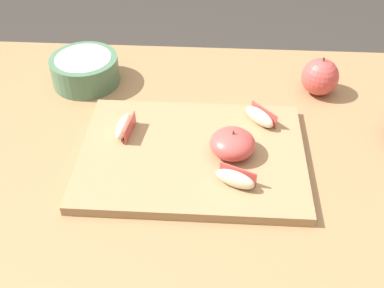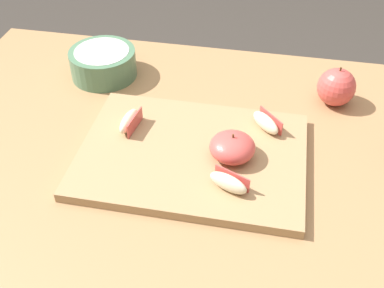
% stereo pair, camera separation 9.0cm
% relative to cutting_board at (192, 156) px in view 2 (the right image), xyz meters
% --- Properties ---
extents(dining_table, '(1.17, 0.86, 0.75)m').
position_rel_cutting_board_xyz_m(dining_table, '(-0.02, 0.00, -0.12)').
color(dining_table, '#9E754C').
rests_on(dining_table, ground_plane).
extents(cutting_board, '(0.43, 0.31, 0.02)m').
position_rel_cutting_board_xyz_m(cutting_board, '(0.00, 0.00, 0.00)').
color(cutting_board, '#A37F56').
rests_on(cutting_board, dining_table).
extents(apple_half_skin_up, '(0.09, 0.09, 0.05)m').
position_rel_cutting_board_xyz_m(apple_half_skin_up, '(0.08, 0.00, 0.03)').
color(apple_half_skin_up, '#D14C47').
rests_on(apple_half_skin_up, cutting_board).
extents(apple_wedge_near_knife, '(0.04, 0.08, 0.03)m').
position_rel_cutting_board_xyz_m(apple_wedge_near_knife, '(-0.14, 0.05, 0.03)').
color(apple_wedge_near_knife, beige).
rests_on(apple_wedge_near_knife, cutting_board).
extents(apple_wedge_left, '(0.08, 0.05, 0.03)m').
position_rel_cutting_board_xyz_m(apple_wedge_left, '(0.08, -0.08, 0.03)').
color(apple_wedge_left, beige).
rests_on(apple_wedge_left, cutting_board).
extents(apple_wedge_front, '(0.07, 0.07, 0.03)m').
position_rel_cutting_board_xyz_m(apple_wedge_front, '(0.13, 0.10, 0.03)').
color(apple_wedge_front, beige).
rests_on(apple_wedge_front, cutting_board).
extents(whole_apple_pink_lady, '(0.08, 0.08, 0.09)m').
position_rel_cutting_board_xyz_m(whole_apple_pink_lady, '(0.28, 0.24, 0.03)').
color(whole_apple_pink_lady, '#D14C47').
rests_on(whole_apple_pink_lady, dining_table).
extents(ceramic_fruit_bowl, '(0.16, 0.16, 0.07)m').
position_rel_cutting_board_xyz_m(ceramic_fruit_bowl, '(-0.27, 0.25, 0.03)').
color(ceramic_fruit_bowl, '#4C7556').
rests_on(ceramic_fruit_bowl, dining_table).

